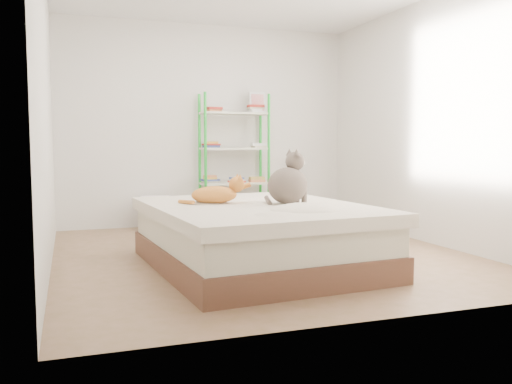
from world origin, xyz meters
name	(u,v)px	position (x,y,z in m)	size (l,w,h in m)	color
room	(261,118)	(0.00, 0.00, 1.30)	(3.81, 4.21, 2.61)	#98725D
bed	(256,236)	(-0.22, -0.51, 0.27)	(1.87, 2.26, 0.54)	brown
orange_cat	(214,192)	(-0.54, -0.32, 0.64)	(0.48, 0.26, 0.19)	orange
grey_cat	(288,177)	(0.05, -0.54, 0.77)	(0.33, 0.40, 0.46)	#625752
shelf_unit	(235,165)	(0.31, 1.88, 0.79)	(0.89, 0.36, 1.74)	green
cardboard_box	(221,230)	(-0.24, 0.59, 0.16)	(0.50, 0.49, 0.36)	tan
white_bin	(155,213)	(-0.73, 1.85, 0.21)	(0.41, 0.38, 0.41)	silver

